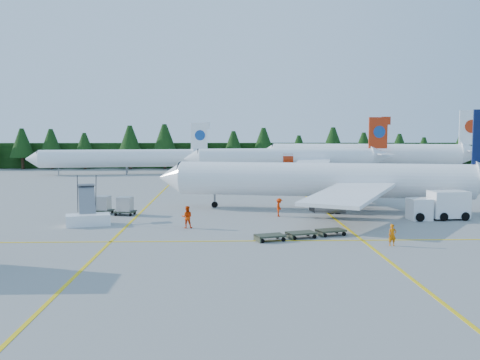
{
  "coord_description": "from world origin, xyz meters",
  "views": [
    {
      "loc": [
        -5.08,
        -47.72,
        8.63
      ],
      "look_at": [
        -3.31,
        9.24,
        3.5
      ],
      "focal_mm": 40.0,
      "sensor_mm": 36.0,
      "label": 1
    }
  ],
  "objects_px": {
    "airliner_navy": "(316,180)",
    "airliner_red": "(283,159)",
    "airstairs": "(88,217)",
    "service_truck": "(438,205)"
  },
  "relations": [
    {
      "from": "airstairs",
      "to": "service_truck",
      "type": "relative_size",
      "value": 0.99
    },
    {
      "from": "airliner_red",
      "to": "airstairs",
      "type": "xyz_separation_m",
      "value": [
        -24.03,
        -52.35,
        -2.69
      ]
    },
    {
      "from": "airliner_red",
      "to": "airstairs",
      "type": "height_order",
      "value": "airliner_red"
    },
    {
      "from": "airstairs",
      "to": "airliner_red",
      "type": "bearing_deg",
      "value": 49.41
    },
    {
      "from": "airstairs",
      "to": "service_truck",
      "type": "bearing_deg",
      "value": -12.46
    },
    {
      "from": "airstairs",
      "to": "service_truck",
      "type": "height_order",
      "value": "airstairs"
    },
    {
      "from": "airliner_navy",
      "to": "airliner_red",
      "type": "bearing_deg",
      "value": 99.98
    },
    {
      "from": "airliner_navy",
      "to": "airstairs",
      "type": "bearing_deg",
      "value": -147.4
    },
    {
      "from": "airliner_red",
      "to": "airliner_navy",
      "type": "bearing_deg",
      "value": -96.42
    },
    {
      "from": "airliner_navy",
      "to": "airliner_red",
      "type": "distance_m",
      "value": 43.52
    }
  ]
}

